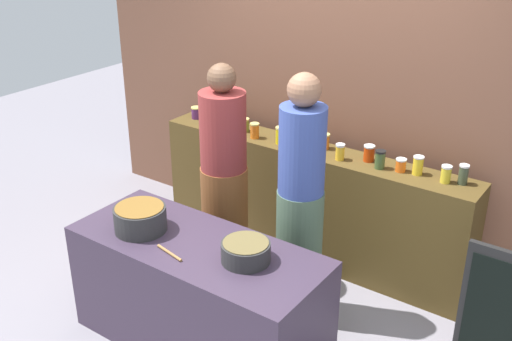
{
  "coord_description": "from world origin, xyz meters",
  "views": [
    {
      "loc": [
        2.23,
        -2.79,
        2.81
      ],
      "look_at": [
        0.0,
        0.35,
        1.05
      ],
      "focal_mm": 42.95,
      "sensor_mm": 36.0,
      "label": 1
    }
  ],
  "objects": [
    {
      "name": "prep_table",
      "position": [
        0.0,
        -0.3,
        0.39
      ],
      "size": [
        1.7,
        0.7,
        0.78
      ],
      "primitive_type": "cube",
      "color": "#392C3E",
      "rests_on": "ground"
    },
    {
      "name": "preserve_jar_8",
      "position": [
        0.08,
        1.16,
        1.02
      ],
      "size": [
        0.08,
        0.08,
        0.12
      ],
      "color": "orange",
      "rests_on": "display_shelf"
    },
    {
      "name": "preserve_jar_9",
      "position": [
        0.29,
        1.04,
        1.03
      ],
      "size": [
        0.07,
        0.07,
        0.13
      ],
      "color": "gold",
      "rests_on": "display_shelf"
    },
    {
      "name": "display_shelf",
      "position": [
        0.0,
        1.1,
        0.48
      ],
      "size": [
        2.7,
        0.36,
        0.96
      ],
      "primitive_type": "cube",
      "color": "#4E3C1A",
      "rests_on": "ground"
    },
    {
      "name": "preserve_jar_15",
      "position": [
        1.18,
        1.15,
        1.03
      ],
      "size": [
        0.07,
        0.07,
        0.14
      ],
      "color": "#3A4530",
      "rests_on": "display_shelf"
    },
    {
      "name": "preserve_jar_1",
      "position": [
        -1.07,
        1.12,
        1.02
      ],
      "size": [
        0.09,
        0.09,
        0.12
      ],
      "color": "#384236",
      "rests_on": "display_shelf"
    },
    {
      "name": "preserve_jar_11",
      "position": [
        0.6,
        1.06,
        1.03
      ],
      "size": [
        0.08,
        0.08,
        0.14
      ],
      "color": "#3C532B",
      "rests_on": "display_shelf"
    },
    {
      "name": "cook_with_tongs",
      "position": [
        -0.35,
        0.43,
        0.79
      ],
      "size": [
        0.35,
        0.35,
        1.74
      ],
      "color": "brown",
      "rests_on": "ground"
    },
    {
      "name": "preserve_jar_3",
      "position": [
        -0.78,
        1.09,
        1.02
      ],
      "size": [
        0.07,
        0.07,
        0.12
      ],
      "color": "#AB2C10",
      "rests_on": "display_shelf"
    },
    {
      "name": "preserve_jar_6",
      "position": [
        -0.25,
        1.05,
        1.03
      ],
      "size": [
        0.08,
        0.08,
        0.14
      ],
      "color": "gold",
      "rests_on": "display_shelf"
    },
    {
      "name": "cook_in_cap",
      "position": [
        0.35,
        0.38,
        0.83
      ],
      "size": [
        0.32,
        0.32,
        1.79
      ],
      "color": "#4B654D",
      "rests_on": "ground"
    },
    {
      "name": "preserve_jar_14",
      "position": [
        1.08,
        1.11,
        1.03
      ],
      "size": [
        0.07,
        0.07,
        0.13
      ],
      "color": "gold",
      "rests_on": "display_shelf"
    },
    {
      "name": "cooking_pot_center",
      "position": [
        0.37,
        -0.27,
        0.85
      ],
      "size": [
        0.3,
        0.3,
        0.13
      ],
      "color": "#2D2D2D",
      "rests_on": "prep_table"
    },
    {
      "name": "preserve_jar_13",
      "position": [
        0.87,
        1.12,
        1.03
      ],
      "size": [
        0.08,
        0.08,
        0.14
      ],
      "color": "yellow",
      "rests_on": "display_shelf"
    },
    {
      "name": "preserve_jar_10",
      "position": [
        0.48,
        1.14,
        1.03
      ],
      "size": [
        0.08,
        0.08,
        0.13
      ],
      "color": "#BA340B",
      "rests_on": "display_shelf"
    },
    {
      "name": "preserve_jar_7",
      "position": [
        -0.13,
        1.17,
        1.02
      ],
      "size": [
        0.07,
        0.07,
        0.11
      ],
      "color": "#52274B",
      "rests_on": "display_shelf"
    },
    {
      "name": "preserve_jar_0",
      "position": [
        -1.2,
        1.12,
        1.01
      ],
      "size": [
        0.09,
        0.09,
        0.1
      ],
      "color": "#502356",
      "rests_on": "display_shelf"
    },
    {
      "name": "preserve_jar_12",
      "position": [
        0.75,
        1.1,
        1.01
      ],
      "size": [
        0.08,
        0.08,
        0.1
      ],
      "color": "orange",
      "rests_on": "display_shelf"
    },
    {
      "name": "ground",
      "position": [
        0.0,
        0.0,
        0.0
      ],
      "size": [
        12.0,
        12.0,
        0.0
      ],
      "primitive_type": "plane",
      "color": "gray"
    },
    {
      "name": "chalkboard_sign",
      "position": [
        1.69,
        0.56,
        0.45
      ],
      "size": [
        0.49,
        0.05,
        0.89
      ],
      "color": "black",
      "rests_on": "ground"
    },
    {
      "name": "preserve_jar_2",
      "position": [
        -0.97,
        1.14,
        1.02
      ],
      "size": [
        0.08,
        0.08,
        0.12
      ],
      "color": "orange",
      "rests_on": "display_shelf"
    },
    {
      "name": "preserve_jar_4",
      "position": [
        -0.65,
        1.1,
        1.02
      ],
      "size": [
        0.08,
        0.08,
        0.11
      ],
      "color": "olive",
      "rests_on": "display_shelf"
    },
    {
      "name": "cooking_pot_left",
      "position": [
        -0.41,
        -0.37,
        0.87
      ],
      "size": [
        0.34,
        0.34,
        0.17
      ],
      "color": "#2D2D2D",
      "rests_on": "prep_table"
    },
    {
      "name": "wooden_spoon",
      "position": [
        -0.06,
        -0.49,
        0.79
      ],
      "size": [
        0.24,
        0.06,
        0.02
      ],
      "primitive_type": "cylinder",
      "rotation": [
        1.57,
        0.0,
        1.37
      ],
      "color": "#9E703D",
      "rests_on": "prep_table"
    },
    {
      "name": "preserve_jar_5",
      "position": [
        -0.49,
        1.03,
        1.03
      ],
      "size": [
        0.08,
        0.08,
        0.13
      ],
      "color": "orange",
      "rests_on": "display_shelf"
    },
    {
      "name": "storefront_wall",
      "position": [
        0.0,
        1.45,
        1.5
      ],
      "size": [
        4.8,
        0.12,
        3.0
      ],
      "primitive_type": "cube",
      "color": "brown",
      "rests_on": "ground"
    }
  ]
}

